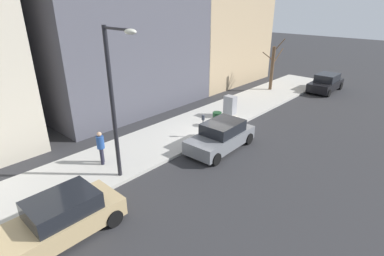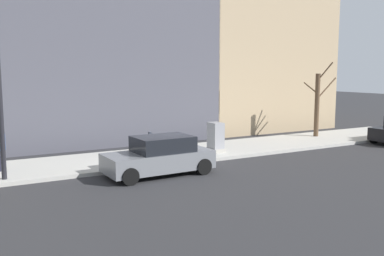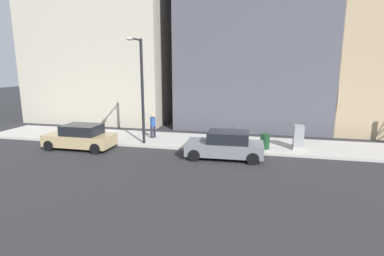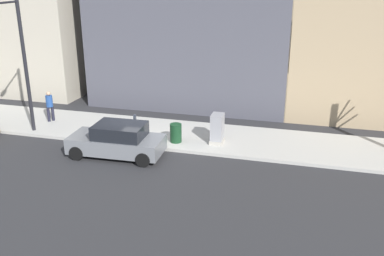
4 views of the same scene
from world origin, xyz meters
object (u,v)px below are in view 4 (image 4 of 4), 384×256
at_px(parked_car_grey, 117,141).
at_px(trash_bin, 176,133).
at_px(parking_meter, 135,125).
at_px(pedestrian_near_meter, 50,104).
at_px(utility_box, 217,129).
at_px(streetlamp, 21,57).

bearing_deg(parked_car_grey, trash_bin, -49.53).
height_order(parking_meter, trash_bin, parking_meter).
bearing_deg(pedestrian_near_meter, parking_meter, -70.19).
distance_m(utility_box, streetlamp, 10.08).
bearing_deg(trash_bin, parking_meter, 103.41).
relative_size(parked_car_grey, trash_bin, 4.73).
bearing_deg(parked_car_grey, pedestrian_near_meter, 58.08).
distance_m(streetlamp, trash_bin, 8.33).
relative_size(parking_meter, trash_bin, 1.50).
distance_m(parking_meter, trash_bin, 1.98).
xyz_separation_m(utility_box, streetlamp, (-1.02, 9.51, 3.17)).
relative_size(parked_car_grey, streetlamp, 0.65).
distance_m(parked_car_grey, pedestrian_near_meter, 6.23).
xyz_separation_m(parking_meter, streetlamp, (-0.17, 5.69, 3.04)).
height_order(utility_box, streetlamp, streetlamp).
bearing_deg(parked_car_grey, utility_box, -61.91).
relative_size(parked_car_grey, parking_meter, 3.15).
xyz_separation_m(parking_meter, trash_bin, (0.45, -1.89, -0.38)).
xyz_separation_m(parked_car_grey, trash_bin, (1.95, -2.14, -0.14)).
bearing_deg(streetlamp, utility_box, -83.90).
xyz_separation_m(parked_car_grey, utility_box, (2.35, -4.07, 0.11)).
bearing_deg(trash_bin, utility_box, -78.32).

